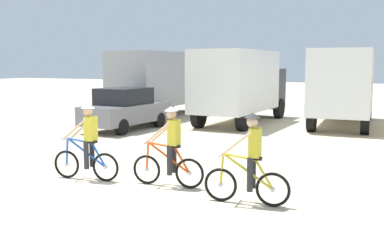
# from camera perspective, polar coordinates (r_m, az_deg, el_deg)

# --- Properties ---
(ground_plane) EXTENTS (120.00, 120.00, 0.00)m
(ground_plane) POSITION_cam_1_polar(r_m,az_deg,el_deg) (10.18, -10.98, -8.69)
(ground_plane) COLOR beige
(box_truck_grey_hauler) EXTENTS (2.70, 6.86, 3.35)m
(box_truck_grey_hauler) POSITION_cam_1_polar(r_m,az_deg,el_deg) (23.61, -4.13, 4.96)
(box_truck_grey_hauler) COLOR #9E9EA3
(box_truck_grey_hauler) RESTS_ON ground
(box_truck_white_box) EXTENTS (2.86, 6.91, 3.35)m
(box_truck_white_box) POSITION_cam_1_polar(r_m,az_deg,el_deg) (21.02, 6.15, 4.68)
(box_truck_white_box) COLOR white
(box_truck_white_box) RESTS_ON ground
(box_truck_avon_van) EXTENTS (2.49, 6.79, 3.35)m
(box_truck_avon_van) POSITION_cam_1_polar(r_m,az_deg,el_deg) (21.06, 18.57, 4.36)
(box_truck_avon_van) COLOR white
(box_truck_avon_van) RESTS_ON ground
(sedan_parked) EXTENTS (2.21, 4.37, 1.76)m
(sedan_parked) POSITION_cam_1_polar(r_m,az_deg,el_deg) (19.08, -8.36, 1.41)
(sedan_parked) COLOR slate
(sedan_parked) RESTS_ON ground
(cyclist_orange_shirt) EXTENTS (1.73, 0.52, 1.82)m
(cyclist_orange_shirt) POSITION_cam_1_polar(r_m,az_deg,el_deg) (10.96, -13.06, -3.08)
(cyclist_orange_shirt) COLOR black
(cyclist_orange_shirt) RESTS_ON ground
(cyclist_cowboy_hat) EXTENTS (1.73, 0.52, 1.82)m
(cyclist_cowboy_hat) POSITION_cam_1_polar(r_m,az_deg,el_deg) (10.11, -2.80, -3.75)
(cyclist_cowboy_hat) COLOR black
(cyclist_cowboy_hat) RESTS_ON ground
(cyclist_near_camera) EXTENTS (1.73, 0.52, 1.82)m
(cyclist_near_camera) POSITION_cam_1_polar(r_m,az_deg,el_deg) (8.90, 7.27, -5.30)
(cyclist_near_camera) COLOR black
(cyclist_near_camera) RESTS_ON ground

